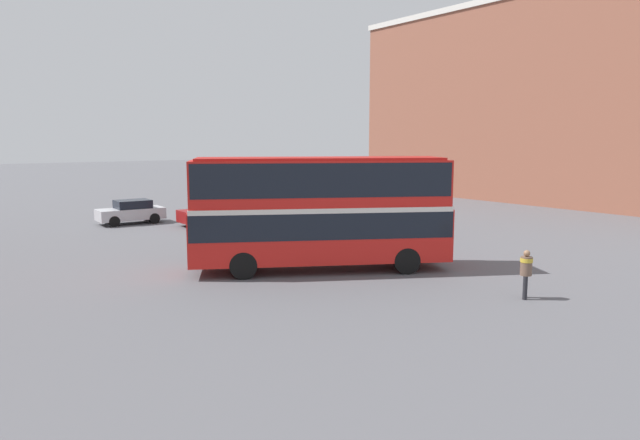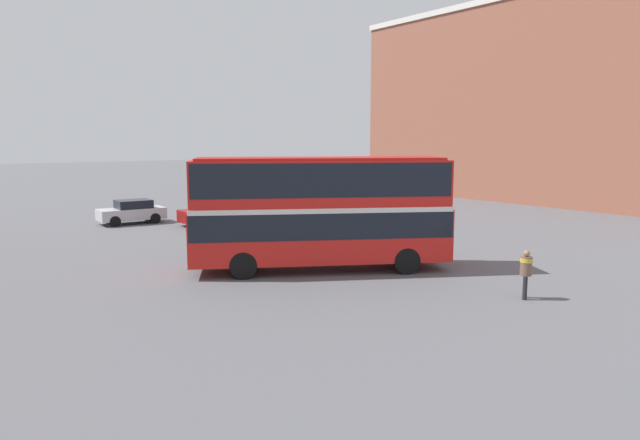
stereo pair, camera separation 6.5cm
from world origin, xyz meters
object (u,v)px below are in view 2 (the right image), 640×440
object	(u,v)px
parked_car_side_street	(132,212)
double_decker_bus	(320,206)
parked_car_kerb_near	(212,213)
parked_car_kerb_far	(355,213)
pedestrian_foreground	(526,269)

from	to	relation	value
parked_car_side_street	double_decker_bus	bearing A→B (deg)	98.13
parked_car_kerb_near	parked_car_kerb_far	world-z (taller)	parked_car_kerb_far
double_decker_bus	pedestrian_foreground	size ratio (longest dim) A/B	6.24
double_decker_bus	parked_car_kerb_near	world-z (taller)	double_decker_bus
parked_car_kerb_far	parked_car_side_street	xyz separation A→B (m)	(-10.82, 8.92, -0.00)
double_decker_bus	parked_car_side_street	distance (m)	17.60
double_decker_bus	parked_car_side_street	world-z (taller)	double_decker_bus
pedestrian_foreground	parked_car_side_street	xyz separation A→B (m)	(-5.01, 24.82, -0.25)
parked_car_kerb_far	pedestrian_foreground	bearing A→B (deg)	75.27
parked_car_kerb_near	parked_car_kerb_far	bearing A→B (deg)	-36.56
double_decker_bus	pedestrian_foreground	xyz separation A→B (m)	(3.02, -7.44, -1.61)
pedestrian_foreground	parked_car_kerb_near	xyz separation A→B (m)	(-1.18, 21.27, -0.27)
double_decker_bus	parked_car_kerb_near	bearing A→B (deg)	111.06
pedestrian_foreground	parked_car_kerb_far	distance (m)	16.93
parked_car_side_street	parked_car_kerb_near	bearing A→B (deg)	138.75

